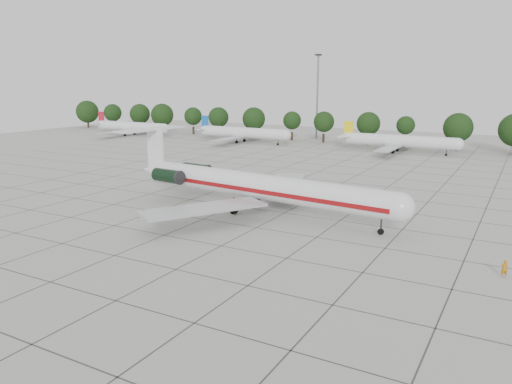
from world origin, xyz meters
TOP-DOWN VIEW (x-y plane):
  - ground at (0.00, 0.00)m, footprint 260.00×260.00m
  - apron_joints at (0.00, 15.00)m, footprint 170.00×170.00m
  - main_airliner at (-4.91, 6.86)m, footprint 44.63×34.93m
  - ground_crew at (27.75, -2.67)m, footprint 0.73×0.62m
  - bg_airliner_a at (-86.57, 71.23)m, footprint 28.24×27.20m
  - bg_airliner_b at (-44.94, 72.62)m, footprint 28.24×27.20m
  - bg_airliner_c at (-0.51, 74.21)m, footprint 28.24×27.20m
  - tree_line at (-11.68, 85.00)m, footprint 249.86×8.44m
  - floodlight_mast at (-30.00, 92.00)m, footprint 1.60×1.60m

SIDE VIEW (x-z plane):
  - ground at x=0.00m, z-range 0.00..0.00m
  - apron_joints at x=0.00m, z-range 0.00..0.02m
  - ground_crew at x=27.75m, z-range 0.00..1.70m
  - bg_airliner_a at x=-86.57m, z-range -0.79..6.61m
  - bg_airliner_b at x=-44.94m, z-range -0.79..6.61m
  - bg_airliner_c at x=-0.51m, z-range -0.79..6.61m
  - main_airliner at x=-4.91m, z-range -1.54..8.94m
  - tree_line at x=-11.68m, z-range 0.87..11.09m
  - floodlight_mast at x=-30.00m, z-range 1.56..27.01m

